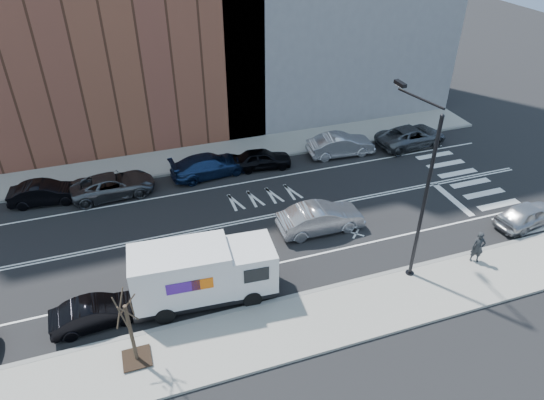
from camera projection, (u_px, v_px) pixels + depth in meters
ground at (242, 222)px, 29.28m from camera, size 120.00×120.00×0.00m
sidewalk_near at (294, 327)px, 22.28m from camera, size 44.00×3.60×0.15m
sidewalk_far at (210, 155)px, 36.19m from camera, size 44.00×3.60×0.15m
curb_near at (280, 300)px, 23.70m from camera, size 44.00×0.25×0.17m
curb_far at (215, 166)px, 34.76m from camera, size 44.00×0.25×0.17m
crosswalk at (464, 178)px, 33.56m from camera, size 3.00×14.00×0.01m
road_markings at (242, 222)px, 29.27m from camera, size 40.00×8.60×0.01m
streetlight at (420, 188)px, 22.89m from camera, size 0.44×4.02×9.34m
street_tree at (132, 339)px, 19.96m from camera, size 1.20×1.20×3.75m
fedex_van at (202, 273)px, 23.01m from camera, size 7.05×2.85×3.15m
far_parked_b at (45, 193)px, 30.65m from camera, size 4.49×1.96×1.43m
far_parked_c at (113, 185)px, 31.39m from camera, size 5.41×2.73×1.47m
far_parked_d at (209, 165)px, 33.50m from camera, size 5.52×2.75×1.54m
far_parked_e at (262, 159)px, 34.42m from camera, size 4.33×2.16×1.42m
far_parked_f at (341, 145)px, 35.99m from camera, size 5.06×2.03×1.64m
far_parked_g at (411, 136)px, 37.30m from camera, size 5.77×3.04×1.55m
driving_sedan at (321, 218)px, 28.16m from camera, size 5.06×1.79×1.66m
near_parked_rear_a at (97, 313)px, 22.19m from camera, size 4.19×1.69×1.35m
near_parked_front at (528, 215)px, 28.63m from camera, size 4.49×2.29×1.46m
pedestrian at (478, 247)px, 25.54m from camera, size 0.79×0.67×1.84m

